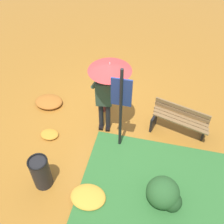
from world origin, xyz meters
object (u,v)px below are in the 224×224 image
person_with_umbrella (107,81)px  trash_bin (41,172)px  info_sign_post (121,102)px  handbag (103,105)px  park_bench (180,120)px

person_with_umbrella → trash_bin: person_with_umbrella is taller
info_sign_post → handbag: bearing=122.5°
person_with_umbrella → handbag: 1.59m
info_sign_post → park_bench: info_sign_post is taller
park_bench → handbag: bearing=170.1°
info_sign_post → handbag: (-0.72, 1.13, -1.32)m
info_sign_post → handbag: size_ratio=6.22×
handbag → trash_bin: size_ratio=0.44×
person_with_umbrella → info_sign_post: info_sign_post is taller
person_with_umbrella → park_bench: person_with_umbrella is taller
trash_bin → park_bench: bearing=38.3°
info_sign_post → trash_bin: 2.24m
park_bench → trash_bin: bearing=-141.7°
park_bench → trash_bin: size_ratio=1.72×
info_sign_post → park_bench: (1.37, 0.77, -1.04)m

